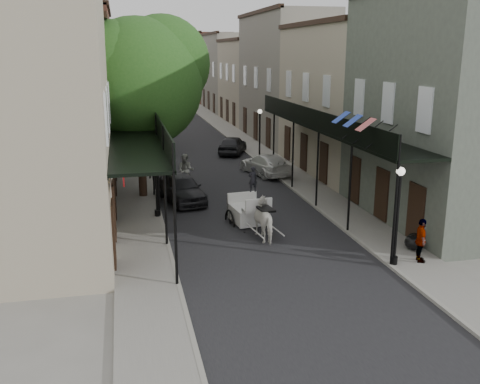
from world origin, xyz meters
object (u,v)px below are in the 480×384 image
horse (267,220)px  car_right_far (233,145)px  car_left_far (147,130)px  pedestrian_sidewalk_left (141,143)px  lamppost_right_near (397,215)px  pedestrian_walking (186,171)px  pedestrian_sidewalk_right (421,240)px  car_left_near (182,188)px  lamppost_left (156,177)px  lamppost_right_far (260,134)px  carriage (246,198)px  tree_far (136,78)px  car_left_mid (152,157)px  tree_near (145,77)px  car_right_near (265,164)px

horse → car_right_far: horse is taller
car_left_far → pedestrian_sidewalk_left: bearing=-88.0°
lamppost_right_near → pedestrian_walking: lamppost_right_near is taller
pedestrian_sidewalk_right → car_left_near: bearing=54.8°
lamppost_left → pedestrian_sidewalk_left: lamppost_left is taller
lamppost_right_far → carriage: (-4.13, -13.28, -0.94)m
car_left_far → lamppost_right_near: bearing=-69.8°
car_left_near → car_right_far: 14.01m
pedestrian_walking → pedestrian_sidewalk_left: bearing=122.3°
horse → pedestrian_sidewalk_left: pedestrian_sidewalk_left is taller
horse → lamppost_left: bearing=-48.6°
car_left_near → car_right_far: bearing=57.2°
tree_far → pedestrian_sidewalk_right: 28.24m
lamppost_left → car_left_far: (0.77, 24.89, -1.32)m
lamppost_left → car_left_mid: (0.50, 12.57, -1.43)m
horse → tree_far: bearing=-85.2°
tree_near → tree_far: size_ratio=1.12×
lamppost_right_far → car_left_near: (-6.70, -9.34, -1.30)m
pedestrian_walking → car_left_mid: size_ratio=0.53×
lamppost_right_near → horse: 5.71m
carriage → car_left_mid: carriage is taller
pedestrian_sidewalk_right → car_left_far: bearing=33.2°
carriage → horse: bearing=-90.0°
pedestrian_walking → car_right_near: bearing=41.4°
horse → car_left_far: size_ratio=0.39×
pedestrian_sidewalk_right → lamppost_right_far: bearing=21.8°
tree_far → car_left_far: (0.92, 6.71, -5.11)m
carriage → pedestrian_sidewalk_left: size_ratio=1.53×
tree_far → car_left_near: tree_far is taller
tree_far → lamppost_right_near: tree_far is taller
lamppost_left → car_right_near: bearing=46.7°
lamppost_left → tree_near: bearing=91.3°
lamppost_left → car_right_far: (6.95, 15.57, -1.33)m
car_left_mid → car_left_far: (0.27, 12.32, 0.11)m
car_right_far → pedestrian_sidewalk_right: bearing=118.8°
tree_far → lamppost_left: bearing=-89.5°
horse → car_right_far: 19.66m
tree_near → horse: (4.48, -8.10, -5.63)m
lamppost_right_near → lamppost_right_far: (0.00, 20.00, 0.00)m
car_right_far → car_left_near: bearing=90.3°
tree_far → car_left_near: 16.41m
lamppost_right_far → pedestrian_sidewalk_right: bearing=-87.0°
car_left_mid → car_left_far: bearing=68.6°
pedestrian_sidewalk_right → car_left_far: pedestrian_sidewalk_right is taller
car_left_mid → car_right_near: bearing=-53.1°
lamppost_right_near → car_right_far: bearing=93.0°
pedestrian_walking → carriage: bearing=-54.7°
lamppost_right_near → car_left_far: (-7.43, 32.89, -1.32)m
pedestrian_walking → tree_far: bearing=120.2°
carriage → pedestrian_sidewalk_right: carriage is taller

